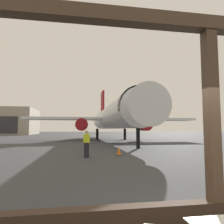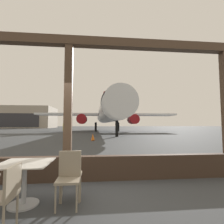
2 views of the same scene
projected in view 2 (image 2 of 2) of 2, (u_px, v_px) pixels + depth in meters
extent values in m
plane|color=#383A3D|center=(92.00, 130.00, 44.01)|extent=(220.00, 220.00, 0.00)
cube|color=#38281E|center=(67.00, 169.00, 4.34)|extent=(9.10, 0.24, 0.62)
cube|color=#4C3828|center=(69.00, 41.00, 4.59)|extent=(9.10, 0.24, 0.24)
cube|color=#4C3828|center=(68.00, 111.00, 4.45)|extent=(0.20, 0.20, 3.53)
cube|color=#ADA89E|center=(25.00, 163.00, 3.08)|extent=(0.89, 0.89, 0.02)
cylinder|color=#9EA0A5|center=(24.00, 184.00, 3.06)|extent=(0.08, 0.08, 0.72)
cylinder|color=#9EA0A5|center=(23.00, 204.00, 3.03)|extent=(0.52, 0.52, 0.03)
cube|color=gray|center=(68.00, 180.00, 2.97)|extent=(0.40, 0.40, 0.04)
cube|color=gray|center=(70.00, 163.00, 3.16)|extent=(0.40, 0.05, 0.46)
cylinder|color=gray|center=(77.00, 198.00, 2.79)|extent=(0.03, 0.03, 0.46)
cylinder|color=gray|center=(55.00, 199.00, 2.77)|extent=(0.03, 0.03, 0.46)
cylinder|color=gray|center=(79.00, 190.00, 3.13)|extent=(0.03, 0.03, 0.46)
cylinder|color=gray|center=(60.00, 191.00, 3.10)|extent=(0.03, 0.03, 0.46)
cube|color=gray|center=(71.00, 175.00, 3.32)|extent=(0.40, 0.40, 0.04)
cube|color=gray|center=(71.00, 161.00, 3.51)|extent=(0.40, 0.10, 0.41)
cylinder|color=gray|center=(80.00, 189.00, 3.18)|extent=(0.03, 0.03, 0.45)
cylinder|color=gray|center=(61.00, 191.00, 3.10)|extent=(0.03, 0.03, 0.45)
cylinder|color=gray|center=(79.00, 183.00, 3.51)|extent=(0.03, 0.03, 0.45)
cylinder|color=gray|center=(62.00, 185.00, 3.42)|extent=(0.03, 0.03, 0.45)
cube|color=gray|center=(13.00, 180.00, 2.25)|extent=(0.06, 0.40, 0.39)
cylinder|color=gray|center=(3.00, 224.00, 2.05)|extent=(0.03, 0.03, 0.48)
cylinder|color=gray|center=(17.00, 210.00, 2.39)|extent=(0.03, 0.03, 0.48)
cylinder|color=silver|center=(108.00, 113.00, 35.35)|extent=(3.82, 31.84, 3.82)
cone|color=silver|center=(119.00, 102.00, 18.26)|extent=(3.63, 2.60, 3.63)
cylinder|color=black|center=(117.00, 103.00, 20.15)|extent=(3.90, 0.90, 3.90)
cube|color=silver|center=(71.00, 114.00, 34.75)|extent=(13.04, 4.20, 0.36)
cube|color=silver|center=(143.00, 115.00, 36.24)|extent=(13.04, 4.20, 0.36)
cylinder|color=maroon|center=(82.00, 119.00, 33.52)|extent=(1.90, 3.20, 1.90)
cylinder|color=maroon|center=(133.00, 119.00, 34.54)|extent=(1.90, 3.20, 1.90)
cube|color=maroon|center=(104.00, 102.00, 49.98)|extent=(0.36, 4.40, 5.20)
cylinder|color=black|center=(117.00, 129.00, 20.23)|extent=(0.36, 0.36, 1.89)
cylinder|color=black|center=(96.00, 127.00, 36.06)|extent=(0.44, 0.44, 1.89)
cylinder|color=black|center=(118.00, 127.00, 36.54)|extent=(0.44, 0.44, 1.89)
cube|color=black|center=(65.00, 136.00, 14.22)|extent=(0.32, 0.20, 0.95)
cube|color=yellow|center=(66.00, 127.00, 14.28)|extent=(0.40, 0.22, 0.55)
sphere|color=tan|center=(66.00, 122.00, 14.31)|extent=(0.22, 0.22, 0.22)
cylinder|color=yellow|center=(65.00, 127.00, 14.48)|extent=(0.09, 0.09, 0.52)
cylinder|color=yellow|center=(66.00, 127.00, 14.07)|extent=(0.09, 0.09, 0.52)
cone|color=orange|center=(93.00, 137.00, 15.24)|extent=(0.32, 0.32, 0.64)
cube|color=black|center=(93.00, 140.00, 15.22)|extent=(0.36, 0.36, 0.03)
cube|color=#9E9384|center=(27.00, 118.00, 74.41)|extent=(22.24, 17.47, 8.91)
cube|color=#2D2D33|center=(18.00, 120.00, 65.59)|extent=(15.57, 0.10, 5.35)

